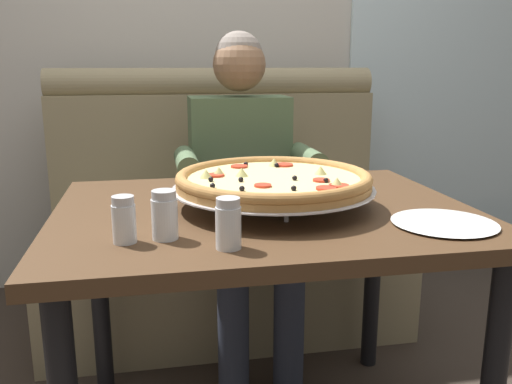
{
  "coord_description": "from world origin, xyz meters",
  "views": [
    {
      "loc": [
        -0.29,
        -1.41,
        1.15
      ],
      "look_at": [
        -0.01,
        0.08,
        0.78
      ],
      "focal_mm": 37.57,
      "sensor_mm": 36.0,
      "label": 1
    }
  ],
  "objects_px": {
    "booth_bench": "(223,232)",
    "pizza": "(274,181)",
    "diner_main": "(244,177)",
    "shaker_parmesan": "(165,219)",
    "dining_table": "(264,240)",
    "shaker_oregano": "(124,223)",
    "shaker_pepper_flakes": "(228,227)",
    "plate_near_left": "(444,221)"
  },
  "relations": [
    {
      "from": "dining_table",
      "to": "shaker_parmesan",
      "type": "relative_size",
      "value": 10.1
    },
    {
      "from": "booth_bench",
      "to": "dining_table",
      "type": "distance_m",
      "value": 0.95
    },
    {
      "from": "dining_table",
      "to": "shaker_parmesan",
      "type": "distance_m",
      "value": 0.39
    },
    {
      "from": "shaker_oregano",
      "to": "shaker_parmesan",
      "type": "distance_m",
      "value": 0.09
    },
    {
      "from": "pizza",
      "to": "shaker_oregano",
      "type": "distance_m",
      "value": 0.46
    },
    {
      "from": "diner_main",
      "to": "shaker_oregano",
      "type": "distance_m",
      "value": 0.98
    },
    {
      "from": "shaker_pepper_flakes",
      "to": "dining_table",
      "type": "bearing_deg",
      "value": 65.74
    },
    {
      "from": "booth_bench",
      "to": "plate_near_left",
      "type": "relative_size",
      "value": 5.92
    },
    {
      "from": "dining_table",
      "to": "shaker_oregano",
      "type": "xyz_separation_m",
      "value": [
        -0.37,
        -0.24,
        0.14
      ]
    },
    {
      "from": "dining_table",
      "to": "shaker_pepper_flakes",
      "type": "height_order",
      "value": "shaker_pepper_flakes"
    },
    {
      "from": "plate_near_left",
      "to": "shaker_parmesan",
      "type": "bearing_deg",
      "value": 178.39
    },
    {
      "from": "booth_bench",
      "to": "shaker_oregano",
      "type": "distance_m",
      "value": 1.27
    },
    {
      "from": "booth_bench",
      "to": "plate_near_left",
      "type": "distance_m",
      "value": 1.28
    },
    {
      "from": "diner_main",
      "to": "shaker_parmesan",
      "type": "xyz_separation_m",
      "value": [
        -0.33,
        -0.87,
        0.1
      ]
    },
    {
      "from": "booth_bench",
      "to": "pizza",
      "type": "height_order",
      "value": "booth_bench"
    },
    {
      "from": "diner_main",
      "to": "dining_table",
      "type": "bearing_deg",
      "value": -94.54
    },
    {
      "from": "booth_bench",
      "to": "shaker_oregano",
      "type": "height_order",
      "value": "booth_bench"
    },
    {
      "from": "plate_near_left",
      "to": "shaker_pepper_flakes",
      "type": "bearing_deg",
      "value": -172.5
    },
    {
      "from": "pizza",
      "to": "shaker_oregano",
      "type": "relative_size",
      "value": 5.27
    },
    {
      "from": "booth_bench",
      "to": "shaker_pepper_flakes",
      "type": "relative_size",
      "value": 13.69
    },
    {
      "from": "pizza",
      "to": "diner_main",
      "type": "bearing_deg",
      "value": 87.81
    },
    {
      "from": "diner_main",
      "to": "plate_near_left",
      "type": "distance_m",
      "value": 0.96
    },
    {
      "from": "pizza",
      "to": "booth_bench",
      "type": "bearing_deg",
      "value": 91.66
    },
    {
      "from": "shaker_oregano",
      "to": "shaker_parmesan",
      "type": "height_order",
      "value": "shaker_parmesan"
    },
    {
      "from": "shaker_oregano",
      "to": "booth_bench",
      "type": "bearing_deg",
      "value": 72.34
    },
    {
      "from": "shaker_oregano",
      "to": "diner_main",
      "type": "bearing_deg",
      "value": 64.72
    },
    {
      "from": "booth_bench",
      "to": "dining_table",
      "type": "height_order",
      "value": "booth_bench"
    },
    {
      "from": "pizza",
      "to": "shaker_pepper_flakes",
      "type": "relative_size",
      "value": 5.0
    },
    {
      "from": "pizza",
      "to": "shaker_parmesan",
      "type": "bearing_deg",
      "value": -143.18
    },
    {
      "from": "dining_table",
      "to": "shaker_pepper_flakes",
      "type": "bearing_deg",
      "value": -114.26
    },
    {
      "from": "dining_table",
      "to": "shaker_oregano",
      "type": "distance_m",
      "value": 0.46
    },
    {
      "from": "dining_table",
      "to": "shaker_pepper_flakes",
      "type": "relative_size",
      "value": 10.17
    },
    {
      "from": "diner_main",
      "to": "shaker_parmesan",
      "type": "bearing_deg",
      "value": -110.57
    },
    {
      "from": "pizza",
      "to": "shaker_pepper_flakes",
      "type": "xyz_separation_m",
      "value": [
        -0.17,
        -0.32,
        -0.03
      ]
    },
    {
      "from": "booth_bench",
      "to": "plate_near_left",
      "type": "bearing_deg",
      "value": -70.77
    },
    {
      "from": "booth_bench",
      "to": "shaker_pepper_flakes",
      "type": "height_order",
      "value": "booth_bench"
    },
    {
      "from": "dining_table",
      "to": "shaker_oregano",
      "type": "relative_size",
      "value": 10.73
    },
    {
      "from": "booth_bench",
      "to": "shaker_oregano",
      "type": "bearing_deg",
      "value": -107.66
    },
    {
      "from": "booth_bench",
      "to": "pizza",
      "type": "relative_size",
      "value": 2.74
    },
    {
      "from": "dining_table",
      "to": "pizza",
      "type": "distance_m",
      "value": 0.17
    },
    {
      "from": "shaker_oregano",
      "to": "plate_near_left",
      "type": "bearing_deg",
      "value": -0.75
    },
    {
      "from": "shaker_oregano",
      "to": "plate_near_left",
      "type": "xyz_separation_m",
      "value": [
        0.77,
        -0.01,
        -0.03
      ]
    }
  ]
}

